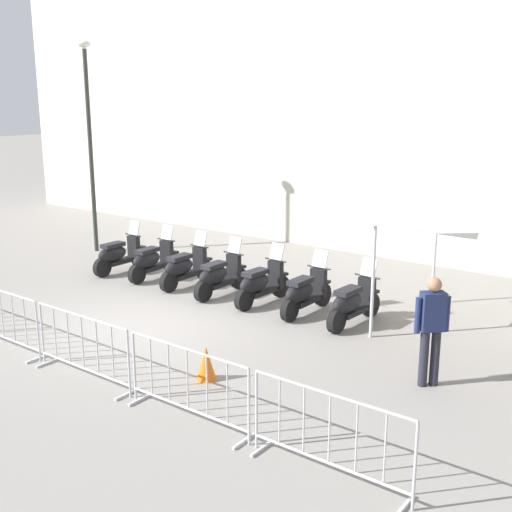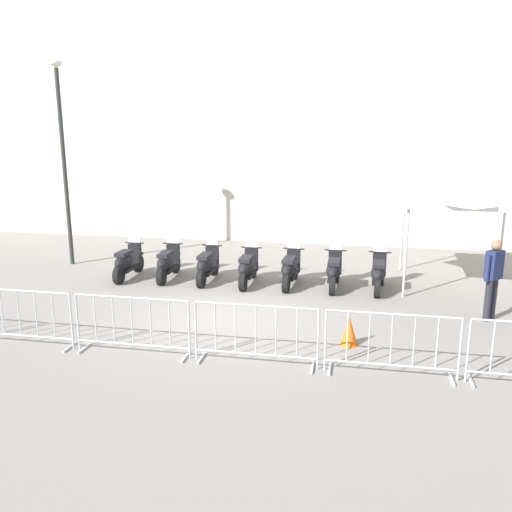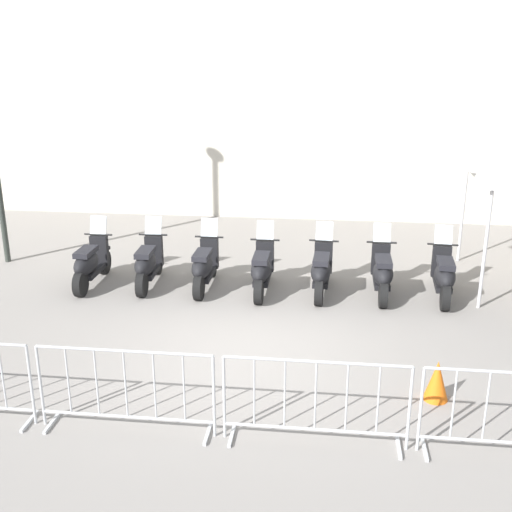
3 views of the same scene
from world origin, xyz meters
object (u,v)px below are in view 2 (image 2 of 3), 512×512
at_px(motorcycle_2, 207,265).
at_px(traffic_cone, 349,331).
at_px(motorcycle_3, 247,268).
at_px(barrier_segment_2, 132,326).
at_px(officer_near_row_end, 493,275).
at_px(motorcycle_0, 127,262).
at_px(street_lamp, 63,145).
at_px(motorcycle_1, 168,263).
at_px(motorcycle_5, 334,271).
at_px(motorcycle_6, 379,273).
at_px(barrier_segment_4, 391,345).
at_px(motorcycle_4, 290,269).
at_px(barrier_segment_1, 19,318).
at_px(barrier_segment_3, 256,335).
at_px(canopy_tent, 463,188).

distance_m(motorcycle_2, traffic_cone, 5.15).
height_order(motorcycle_3, barrier_segment_2, motorcycle_3).
distance_m(motorcycle_3, officer_near_row_end, 5.76).
xyz_separation_m(motorcycle_0, street_lamp, (-2.38, 1.08, 3.05)).
bearing_deg(motorcycle_1, motorcycle_2, 1.69).
xyz_separation_m(motorcycle_5, barrier_segment_2, (-3.08, -4.85, 0.07)).
bearing_deg(motorcycle_5, traffic_cone, -79.99).
bearing_deg(motorcycle_6, motorcycle_2, -176.97).
bearing_deg(motorcycle_3, motorcycle_1, -179.50).
distance_m(barrier_segment_2, barrier_segment_4, 4.44).
height_order(motorcycle_1, barrier_segment_4, motorcycle_1).
bearing_deg(barrier_segment_4, motorcycle_4, 118.26).
bearing_deg(street_lamp, barrier_segment_1, -65.55).
xyz_separation_m(motorcycle_5, barrier_segment_3, (-0.86, -4.74, 0.07)).
bearing_deg(barrier_segment_4, motorcycle_5, 106.25).
bearing_deg(canopy_tent, motorcycle_5, -160.96).
distance_m(motorcycle_0, motorcycle_5, 5.50).
relative_size(motorcycle_0, motorcycle_4, 1.00).
relative_size(motorcycle_0, motorcycle_1, 1.00).
bearing_deg(barrier_segment_2, barrier_segment_3, 2.74).
distance_m(motorcycle_2, officer_near_row_end, 6.83).
height_order(motorcycle_1, street_lamp, street_lamp).
distance_m(motorcycle_3, canopy_tent, 5.72).
bearing_deg(motorcycle_3, barrier_segment_1, -123.11).
distance_m(barrier_segment_1, traffic_cone, 6.09).
bearing_deg(barrier_segment_2, motorcycle_3, 79.20).
distance_m(street_lamp, officer_near_row_end, 11.74).
height_order(motorcycle_4, motorcycle_6, same).
bearing_deg(street_lamp, motorcycle_0, -24.30).
bearing_deg(motorcycle_6, officer_near_row_end, -33.83).
bearing_deg(traffic_cone, barrier_segment_4, -56.66).
height_order(motorcycle_4, motorcycle_5, same).
height_order(motorcycle_6, barrier_segment_1, motorcycle_6).
relative_size(motorcycle_0, canopy_tent, 0.59).
xyz_separation_m(motorcycle_3, barrier_segment_1, (-3.10, -4.76, 0.07)).
distance_m(motorcycle_1, officer_near_row_end, 7.90).
xyz_separation_m(motorcycle_3, traffic_cone, (2.81, -3.33, -0.18)).
height_order(motorcycle_5, barrier_segment_3, motorcycle_5).
relative_size(motorcycle_6, street_lamp, 0.30).
distance_m(barrier_segment_2, barrier_segment_3, 2.22).
distance_m(motorcycle_3, barrier_segment_2, 4.74).
height_order(barrier_segment_4, canopy_tent, canopy_tent).
height_order(motorcycle_2, motorcycle_5, same).
xyz_separation_m(motorcycle_6, barrier_segment_4, (0.26, -4.68, 0.07)).
relative_size(motorcycle_1, officer_near_row_end, 1.00).
bearing_deg(barrier_segment_2, motorcycle_6, 49.57).
relative_size(motorcycle_5, canopy_tent, 0.59).
height_order(motorcycle_5, barrier_segment_4, motorcycle_5).
distance_m(motorcycle_0, traffic_cone, 6.87).
relative_size(barrier_segment_2, barrier_segment_4, 1.00).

